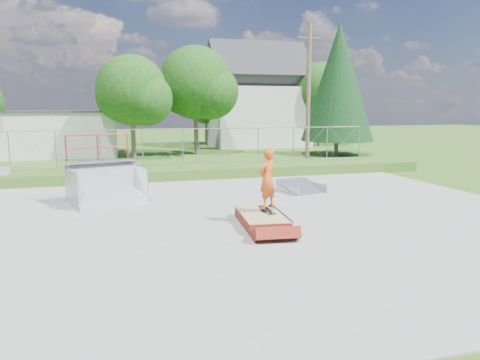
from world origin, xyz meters
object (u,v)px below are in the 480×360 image
object	(u,v)px
quarter_pipe	(107,170)
skater	(267,181)
grind_box	(261,219)
flat_bank_ramp	(302,187)

from	to	relation	value
quarter_pipe	skater	xyz separation A→B (m)	(4.43, -4.21, 0.07)
grind_box	quarter_pipe	distance (m)	6.13
grind_box	flat_bank_ramp	distance (m)	5.53
grind_box	skater	distance (m)	1.12
grind_box	skater	size ratio (longest dim) A/B	1.46
quarter_pipe	skater	distance (m)	6.11
grind_box	quarter_pipe	size ratio (longest dim) A/B	1.06
skater	flat_bank_ramp	bearing A→B (deg)	-156.86
grind_box	flat_bank_ramp	bearing A→B (deg)	60.33
flat_bank_ramp	grind_box	bearing A→B (deg)	-139.69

